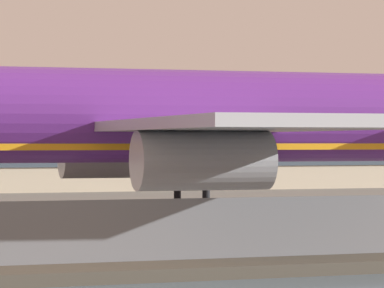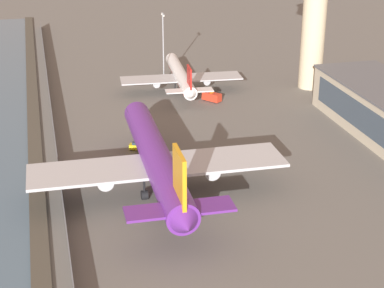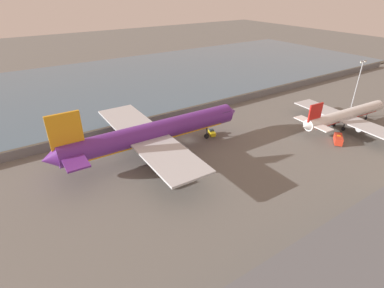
{
  "view_description": "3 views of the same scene",
  "coord_description": "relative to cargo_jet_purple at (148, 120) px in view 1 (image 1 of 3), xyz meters",
  "views": [
    {
      "loc": [
        -5.36,
        -61.57,
        5.22
      ],
      "look_at": [
        15.81,
        2.99,
        5.06
      ],
      "focal_mm": 105.0,
      "sensor_mm": 36.0,
      "label": 1
    },
    {
      "loc": [
        120.51,
        -17.82,
        55.2
      ],
      "look_at": [
        4.55,
        10.62,
        5.52
      ],
      "focal_mm": 60.0,
      "sensor_mm": 36.0,
      "label": 2
    },
    {
      "loc": [
        43.28,
        67.59,
        41.75
      ],
      "look_at": [
        4.84,
        9.5,
        4.37
      ],
      "focal_mm": 28.0,
      "sensor_mm": 36.0,
      "label": 3
    }
  ],
  "objects": [
    {
      "name": "cargo_jet_purple",
      "position": [
        0.0,
        0.0,
        0.0
      ],
      "size": [
        56.16,
        47.68,
        16.99
      ],
      "color": "#602889",
      "rests_on": "ground"
    },
    {
      "name": "terminal_building",
      "position": [
        6.83,
        57.72,
        -1.09
      ],
      "size": [
        93.99,
        17.65,
        10.78
      ],
      "color": "#BCB299",
      "rests_on": "ground"
    }
  ]
}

